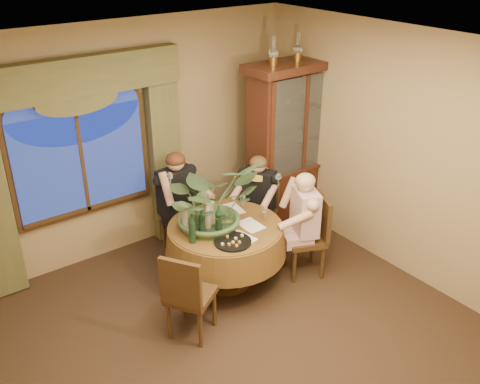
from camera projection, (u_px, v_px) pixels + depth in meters
floor at (256, 351)px, 5.17m from camera, size 5.00×5.00×0.00m
wall_back at (127, 141)px, 6.34m from camera, size 4.50×0.00×4.50m
wall_right at (421, 163)px, 5.75m from camera, size 0.00×5.00×5.00m
ceiling at (261, 60)px, 3.93m from camera, size 5.00×5.00×0.00m
window at (82, 162)px, 6.02m from camera, size 1.62×0.10×1.32m
arched_transom at (72, 95)px, 5.67m from camera, size 1.60×0.06×0.44m
drapery_right at (165, 153)px, 6.59m from camera, size 0.38×0.14×2.32m
swag_valance at (73, 78)px, 5.52m from camera, size 2.45×0.16×0.42m
dining_table at (226, 254)px, 6.01m from camera, size 1.73×1.73×0.75m
china_cabinet at (293, 146)px, 7.00m from camera, size 1.37×0.54×2.22m
oil_lamp_left at (274, 51)px, 6.23m from camera, size 0.11×0.11×0.34m
oil_lamp_center at (298, 47)px, 6.43m from camera, size 0.11×0.11×0.34m
oil_lamp_right at (321, 43)px, 6.64m from camera, size 0.11×0.11×0.34m
chair_right at (305, 237)px, 6.14m from camera, size 0.56×0.56×0.96m
chair_back_right at (257, 211)px, 6.70m from camera, size 0.57×0.57×0.96m
chair_back at (182, 216)px, 6.59m from camera, size 0.44×0.44×0.96m
chair_front_left at (191, 293)px, 5.21m from camera, size 0.58×0.58×0.96m
person_pink at (304, 225)px, 6.08m from camera, size 0.57×0.59×1.28m
person_back at (177, 204)px, 6.45m from camera, size 0.53×0.50×1.36m
person_scarf at (258, 202)px, 6.64m from camera, size 0.57×0.58×1.24m
stoneware_vase at (209, 214)px, 5.79m from camera, size 0.15×0.15×0.28m
centerpiece_plant at (210, 170)px, 5.57m from camera, size 1.04×1.16×0.90m
olive_bowl at (229, 224)px, 5.82m from camera, size 0.15×0.15×0.05m
cheese_platter at (233, 242)px, 5.52m from camera, size 0.39×0.39×0.02m
wine_bottle_0 at (208, 217)px, 5.67m from camera, size 0.07×0.07×0.33m
wine_bottle_1 at (185, 219)px, 5.64m from camera, size 0.07×0.07×0.33m
wine_bottle_2 at (219, 220)px, 5.62m from camera, size 0.07×0.07×0.33m
wine_bottle_3 at (202, 224)px, 5.55m from camera, size 0.07×0.07×0.33m
wine_bottle_4 at (192, 228)px, 5.46m from camera, size 0.07×0.07×0.33m
tasting_paper_0 at (251, 225)px, 5.84m from camera, size 0.21×0.30×0.00m
tasting_paper_1 at (232, 209)px, 6.18m from camera, size 0.26×0.33×0.00m
tasting_paper_2 at (241, 238)px, 5.60m from camera, size 0.27×0.34×0.00m
wine_glass_person_pink at (265, 214)px, 5.89m from camera, size 0.07×0.07×0.18m
wine_glass_person_back at (199, 204)px, 6.09m from camera, size 0.07×0.07×0.18m
wine_glass_person_scarf at (243, 201)px, 6.16m from camera, size 0.07×0.07×0.18m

